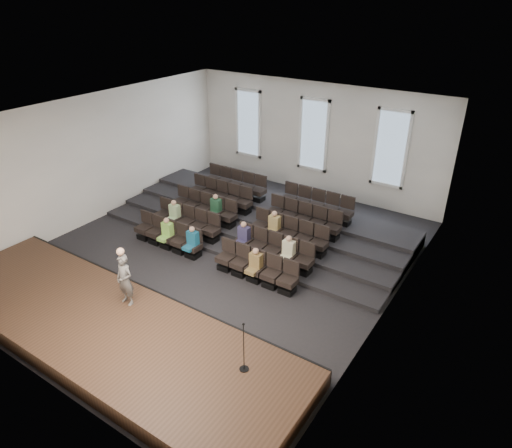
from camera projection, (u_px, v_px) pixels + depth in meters
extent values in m
plane|color=black|center=(220.00, 255.00, 16.29)|extent=(14.00, 14.00, 0.00)
cube|color=white|center=(214.00, 116.00, 13.98)|extent=(12.00, 14.00, 0.02)
cube|color=white|center=(314.00, 139.00, 20.33)|extent=(12.00, 0.04, 5.00)
cube|color=white|center=(19.00, 297.00, 9.95)|extent=(12.00, 0.04, 5.00)
cube|color=white|center=(97.00, 158.00, 18.10)|extent=(0.04, 14.00, 5.00)
cube|color=white|center=(395.00, 240.00, 12.18)|extent=(0.04, 14.00, 5.00)
cube|color=#3D271A|center=(105.00, 329.00, 12.40)|extent=(11.80, 3.60, 0.50)
cube|color=black|center=(152.00, 296.00, 13.71)|extent=(11.80, 0.06, 0.52)
cube|color=black|center=(256.00, 228.00, 17.97)|extent=(11.80, 4.80, 0.15)
cube|color=black|center=(263.00, 221.00, 18.33)|extent=(11.80, 3.75, 0.30)
cube|color=black|center=(270.00, 215.00, 18.68)|extent=(11.80, 2.70, 0.45)
cube|color=black|center=(277.00, 209.00, 19.04)|extent=(11.80, 1.65, 0.60)
cube|color=black|center=(145.00, 236.00, 17.34)|extent=(0.47, 0.43, 0.20)
cube|color=black|center=(144.00, 229.00, 17.19)|extent=(0.55, 0.50, 0.19)
cube|color=black|center=(147.00, 217.00, 17.16)|extent=(0.55, 0.08, 0.50)
cube|color=black|center=(156.00, 240.00, 17.04)|extent=(0.47, 0.43, 0.20)
cube|color=black|center=(156.00, 233.00, 16.90)|extent=(0.55, 0.50, 0.19)
cube|color=black|center=(158.00, 221.00, 16.86)|extent=(0.55, 0.08, 0.50)
cube|color=black|center=(168.00, 245.00, 16.75)|extent=(0.47, 0.43, 0.20)
cube|color=black|center=(167.00, 237.00, 16.60)|extent=(0.55, 0.50, 0.19)
cube|color=black|center=(170.00, 225.00, 16.57)|extent=(0.55, 0.08, 0.50)
cube|color=black|center=(180.00, 249.00, 16.45)|extent=(0.47, 0.43, 0.20)
cube|color=black|center=(180.00, 242.00, 16.31)|extent=(0.55, 0.50, 0.19)
cube|color=black|center=(183.00, 230.00, 16.27)|extent=(0.55, 0.08, 0.50)
cube|color=black|center=(193.00, 254.00, 16.16)|extent=(0.47, 0.43, 0.20)
cube|color=black|center=(193.00, 247.00, 16.01)|extent=(0.55, 0.50, 0.19)
cube|color=black|center=(196.00, 234.00, 15.98)|extent=(0.55, 0.08, 0.50)
cube|color=black|center=(226.00, 266.00, 15.44)|extent=(0.47, 0.43, 0.20)
cube|color=black|center=(226.00, 259.00, 15.30)|extent=(0.55, 0.50, 0.19)
cube|color=black|center=(229.00, 246.00, 15.27)|extent=(0.55, 0.08, 0.50)
cube|color=black|center=(240.00, 272.00, 15.15)|extent=(0.47, 0.43, 0.20)
cube|color=black|center=(240.00, 264.00, 15.01)|extent=(0.55, 0.50, 0.19)
cube|color=black|center=(244.00, 251.00, 14.97)|extent=(0.55, 0.08, 0.50)
cube|color=black|center=(255.00, 278.00, 14.85)|extent=(0.47, 0.43, 0.20)
cube|color=black|center=(255.00, 270.00, 14.71)|extent=(0.55, 0.50, 0.19)
cube|color=black|center=(259.00, 256.00, 14.68)|extent=(0.55, 0.08, 0.50)
cube|color=black|center=(271.00, 283.00, 14.56)|extent=(0.47, 0.43, 0.20)
cube|color=black|center=(271.00, 275.00, 14.42)|extent=(0.55, 0.50, 0.19)
cube|color=black|center=(275.00, 261.00, 14.38)|extent=(0.55, 0.08, 0.50)
cube|color=black|center=(287.00, 289.00, 14.27)|extent=(0.47, 0.43, 0.20)
cube|color=black|center=(287.00, 281.00, 14.12)|extent=(0.55, 0.50, 0.19)
cube|color=black|center=(291.00, 267.00, 14.09)|extent=(0.55, 0.08, 0.50)
cube|color=black|center=(164.00, 222.00, 18.04)|extent=(0.47, 0.43, 0.20)
cube|color=black|center=(163.00, 215.00, 17.90)|extent=(0.55, 0.50, 0.19)
cube|color=black|center=(166.00, 204.00, 17.87)|extent=(0.55, 0.08, 0.50)
cube|color=black|center=(175.00, 226.00, 17.75)|extent=(0.47, 0.43, 0.20)
cube|color=black|center=(175.00, 219.00, 17.60)|extent=(0.55, 0.50, 0.19)
cube|color=black|center=(177.00, 207.00, 17.57)|extent=(0.55, 0.08, 0.50)
cube|color=black|center=(187.00, 230.00, 17.45)|extent=(0.47, 0.43, 0.20)
cube|color=black|center=(186.00, 223.00, 17.31)|extent=(0.55, 0.50, 0.19)
cube|color=black|center=(189.00, 211.00, 17.28)|extent=(0.55, 0.08, 0.50)
cube|color=black|center=(199.00, 234.00, 17.16)|extent=(0.47, 0.43, 0.20)
cube|color=black|center=(198.00, 227.00, 17.02)|extent=(0.55, 0.50, 0.19)
cube|color=black|center=(201.00, 215.00, 16.98)|extent=(0.55, 0.08, 0.50)
cube|color=black|center=(211.00, 238.00, 16.86)|extent=(0.47, 0.43, 0.20)
cube|color=black|center=(211.00, 231.00, 16.72)|extent=(0.55, 0.50, 0.19)
cube|color=black|center=(214.00, 219.00, 16.69)|extent=(0.55, 0.08, 0.50)
cube|color=black|center=(244.00, 250.00, 16.15)|extent=(0.47, 0.43, 0.20)
cube|color=black|center=(243.00, 242.00, 16.01)|extent=(0.55, 0.50, 0.19)
cube|color=black|center=(247.00, 229.00, 15.98)|extent=(0.55, 0.08, 0.50)
cube|color=black|center=(258.00, 254.00, 15.86)|extent=(0.47, 0.43, 0.20)
cube|color=black|center=(258.00, 247.00, 15.71)|extent=(0.55, 0.50, 0.19)
cube|color=black|center=(261.00, 234.00, 15.68)|extent=(0.55, 0.08, 0.50)
cube|color=black|center=(272.00, 259.00, 15.56)|extent=(0.47, 0.43, 0.20)
cube|color=black|center=(272.00, 252.00, 15.42)|extent=(0.55, 0.50, 0.19)
cube|color=black|center=(276.00, 239.00, 15.39)|extent=(0.55, 0.08, 0.50)
cube|color=black|center=(287.00, 265.00, 15.27)|extent=(0.47, 0.43, 0.20)
cube|color=black|center=(288.00, 257.00, 15.12)|extent=(0.55, 0.50, 0.19)
cube|color=black|center=(291.00, 243.00, 15.09)|extent=(0.55, 0.08, 0.50)
cube|color=black|center=(303.00, 270.00, 14.97)|extent=(0.47, 0.43, 0.20)
cube|color=black|center=(304.00, 262.00, 14.83)|extent=(0.55, 0.50, 0.19)
cube|color=black|center=(307.00, 249.00, 14.80)|extent=(0.55, 0.08, 0.50)
cube|color=black|center=(181.00, 209.00, 18.75)|extent=(0.47, 0.42, 0.20)
cube|color=black|center=(181.00, 202.00, 18.61)|extent=(0.55, 0.50, 0.19)
cube|color=black|center=(184.00, 191.00, 18.57)|extent=(0.55, 0.08, 0.50)
cube|color=black|center=(193.00, 213.00, 18.45)|extent=(0.47, 0.42, 0.20)
cube|color=black|center=(192.00, 206.00, 18.31)|extent=(0.55, 0.50, 0.19)
cube|color=black|center=(195.00, 195.00, 18.28)|extent=(0.55, 0.08, 0.50)
cube|color=black|center=(204.00, 216.00, 18.16)|extent=(0.47, 0.42, 0.20)
cube|color=black|center=(204.00, 209.00, 18.02)|extent=(0.55, 0.50, 0.19)
cube|color=black|center=(207.00, 198.00, 17.98)|extent=(0.55, 0.08, 0.50)
cube|color=black|center=(216.00, 220.00, 17.87)|extent=(0.47, 0.42, 0.20)
cube|color=black|center=(216.00, 213.00, 17.72)|extent=(0.55, 0.50, 0.19)
cube|color=black|center=(219.00, 202.00, 17.69)|extent=(0.55, 0.08, 0.50)
cube|color=black|center=(228.00, 224.00, 17.57)|extent=(0.47, 0.42, 0.20)
cube|color=black|center=(228.00, 217.00, 17.43)|extent=(0.55, 0.50, 0.19)
cube|color=black|center=(231.00, 205.00, 17.39)|extent=(0.55, 0.08, 0.50)
cube|color=black|center=(260.00, 234.00, 16.86)|extent=(0.47, 0.42, 0.20)
cube|color=black|center=(260.00, 227.00, 16.72)|extent=(0.55, 0.50, 0.19)
cube|color=black|center=(263.00, 214.00, 16.68)|extent=(0.55, 0.08, 0.50)
cube|color=black|center=(274.00, 238.00, 16.56)|extent=(0.47, 0.42, 0.20)
cube|color=black|center=(274.00, 231.00, 16.42)|extent=(0.55, 0.50, 0.19)
cube|color=black|center=(277.00, 219.00, 16.39)|extent=(0.55, 0.08, 0.50)
cube|color=black|center=(288.00, 243.00, 16.27)|extent=(0.47, 0.42, 0.20)
cube|color=black|center=(288.00, 235.00, 16.13)|extent=(0.55, 0.50, 0.19)
cube|color=black|center=(291.00, 223.00, 16.09)|extent=(0.55, 0.08, 0.50)
cube|color=black|center=(303.00, 248.00, 15.97)|extent=(0.47, 0.42, 0.20)
cube|color=black|center=(303.00, 240.00, 15.83)|extent=(0.55, 0.50, 0.19)
cube|color=black|center=(307.00, 227.00, 15.80)|extent=(0.55, 0.08, 0.50)
cube|color=black|center=(318.00, 252.00, 15.68)|extent=(0.47, 0.42, 0.20)
cube|color=black|center=(319.00, 245.00, 15.54)|extent=(0.55, 0.50, 0.19)
cube|color=black|center=(322.00, 232.00, 15.50)|extent=(0.55, 0.08, 0.50)
cube|color=black|center=(198.00, 197.00, 19.46)|extent=(0.47, 0.42, 0.20)
cube|color=black|center=(197.00, 190.00, 19.31)|extent=(0.55, 0.50, 0.19)
cube|color=black|center=(200.00, 180.00, 19.28)|extent=(0.55, 0.08, 0.50)
cube|color=black|center=(209.00, 200.00, 19.16)|extent=(0.47, 0.42, 0.20)
cube|color=black|center=(208.00, 194.00, 19.02)|extent=(0.55, 0.50, 0.19)
cube|color=black|center=(211.00, 183.00, 18.99)|extent=(0.55, 0.08, 0.50)
cube|color=black|center=(220.00, 204.00, 18.87)|extent=(0.47, 0.42, 0.20)
cube|color=black|center=(220.00, 197.00, 18.72)|extent=(0.55, 0.50, 0.19)
cube|color=black|center=(223.00, 186.00, 18.69)|extent=(0.55, 0.08, 0.50)
cube|color=black|center=(232.00, 207.00, 18.57)|extent=(0.47, 0.42, 0.20)
cube|color=black|center=(232.00, 200.00, 18.43)|extent=(0.55, 0.50, 0.19)
cube|color=black|center=(234.00, 189.00, 18.40)|extent=(0.55, 0.08, 0.50)
cube|color=black|center=(244.00, 211.00, 18.28)|extent=(0.47, 0.42, 0.20)
cube|color=black|center=(244.00, 204.00, 18.14)|extent=(0.55, 0.50, 0.19)
cube|color=black|center=(247.00, 192.00, 18.10)|extent=(0.55, 0.08, 0.50)
cube|color=black|center=(275.00, 220.00, 17.57)|extent=(0.47, 0.42, 0.20)
cube|color=black|center=(275.00, 212.00, 17.42)|extent=(0.55, 0.50, 0.19)
cube|color=black|center=(278.00, 201.00, 17.39)|extent=(0.55, 0.08, 0.50)
cube|color=black|center=(288.00, 224.00, 17.27)|extent=(0.47, 0.42, 0.20)
cube|color=black|center=(288.00, 216.00, 17.13)|extent=(0.55, 0.50, 0.19)
cube|color=black|center=(292.00, 204.00, 17.10)|extent=(0.55, 0.08, 0.50)
cube|color=black|center=(302.00, 228.00, 16.98)|extent=(0.47, 0.42, 0.20)
cube|color=black|center=(302.00, 220.00, 16.83)|extent=(0.55, 0.50, 0.19)
cube|color=black|center=(306.00, 208.00, 16.80)|extent=(0.55, 0.08, 0.50)
cube|color=black|center=(317.00, 232.00, 16.68)|extent=(0.47, 0.42, 0.20)
cube|color=black|center=(317.00, 224.00, 16.54)|extent=(0.55, 0.50, 0.19)
cube|color=black|center=(320.00, 212.00, 16.51)|extent=(0.55, 0.08, 0.50)
cube|color=black|center=(331.00, 236.00, 16.39)|extent=(0.47, 0.42, 0.20)
cube|color=black|center=(332.00, 229.00, 16.24)|extent=(0.55, 0.50, 0.19)
cube|color=black|center=(336.00, 216.00, 16.21)|extent=(0.55, 0.08, 0.50)
cube|color=black|center=(213.00, 186.00, 20.16)|extent=(0.47, 0.42, 0.20)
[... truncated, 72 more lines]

